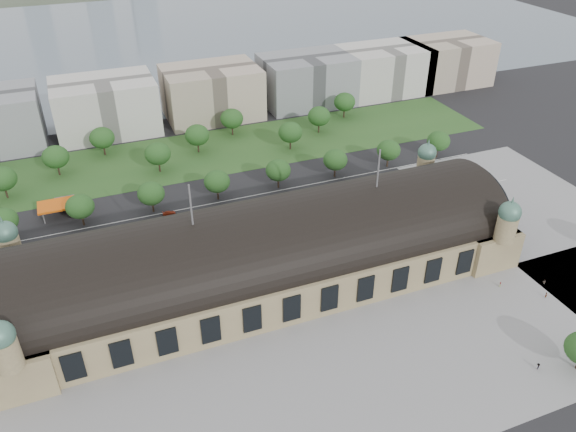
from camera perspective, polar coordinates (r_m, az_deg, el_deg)
name	(u,v)px	position (r m, az deg, el deg)	size (l,w,h in m)	color
ground	(266,283)	(168.63, -2.21, -6.77)	(900.00, 900.00, 0.00)	black
station	(266,255)	(162.37, -2.29, -3.95)	(150.00, 48.40, 44.30)	tan
plaza_south	(367,380)	(142.79, 7.99, -16.14)	(190.00, 48.00, 0.12)	gray
plaza_east	(539,215)	(218.56, 24.11, 0.09)	(56.00, 100.00, 0.12)	gray
road_slab	(173,231)	(195.00, -11.56, -1.47)	(260.00, 26.00, 0.10)	black
grass_belt	(158,161)	(243.19, -13.07, 5.47)	(300.00, 45.00, 0.10)	#2A5421
petrol_station	(62,204)	(215.96, -21.94, 1.15)	(14.00, 13.00, 5.05)	#DC580C
lake	(126,38)	(437.33, -16.16, 16.96)	(700.00, 320.00, 0.08)	slate
office_3	(106,106)	(274.08, -18.04, 10.55)	(45.00, 32.00, 24.00)	beige
office_4	(212,92)	(280.81, -7.74, 12.34)	(45.00, 32.00, 24.00)	#BDAA95
office_5	(307,80)	(295.96, 1.90, 13.65)	(45.00, 32.00, 24.00)	gray
office_6	(383,70)	(315.80, 9.66, 14.43)	(45.00, 32.00, 24.00)	beige
office_7	(446,62)	(337.51, 15.74, 14.86)	(45.00, 32.00, 24.00)	#BDAA95
tree_row_2	(3,221)	(204.88, -26.98, -0.42)	(9.60, 9.60, 11.52)	#2D2116
tree_row_3	(80,207)	(202.80, -20.39, 0.90)	(9.60, 9.60, 11.52)	#2D2116
tree_row_4	(151,194)	(203.55, -13.75, 2.23)	(9.60, 9.60, 11.52)	#2D2116
tree_row_5	(217,182)	(207.10, -7.23, 3.50)	(9.60, 9.60, 11.52)	#2D2116
tree_row_6	(278,170)	(213.31, -1.00, 4.66)	(9.60, 9.60, 11.52)	#2D2116
tree_row_7	(335,160)	(221.95, 4.83, 5.70)	(9.60, 9.60, 11.52)	#2D2116
tree_row_8	(389,150)	(232.75, 10.19, 6.61)	(9.60, 9.60, 11.52)	#2D2116
tree_row_9	(439,141)	(245.43, 15.05, 7.37)	(9.60, 9.60, 11.52)	#2D2116
tree_belt_3	(2,179)	(231.19, -27.05, 3.39)	(10.40, 10.40, 12.48)	#2D2116
tree_belt_4	(56,157)	(240.33, -22.54, 5.57)	(10.40, 10.40, 12.48)	#2D2116
tree_belt_5	(102,138)	(251.16, -18.37, 7.55)	(10.40, 10.40, 12.48)	#2D2116
tree_belt_6	(158,154)	(230.66, -13.10, 6.19)	(10.40, 10.40, 12.48)	#2D2116
tree_belt_7	(197,135)	(244.30, -9.22, 8.12)	(10.40, 10.40, 12.48)	#2D2116
tree_belt_8	(232,119)	(259.17, -5.73, 9.82)	(10.40, 10.40, 12.48)	#2D2116
tree_belt_9	(290,132)	(243.83, 0.24, 8.50)	(10.40, 10.40, 12.48)	#2D2116
tree_belt_10	(319,116)	(260.96, 3.18, 10.09)	(10.40, 10.40, 12.48)	#2D2116
tree_belt_11	(345,102)	(278.84, 5.77, 11.46)	(10.40, 10.40, 12.48)	#2D2116
traffic_car_1	(11,246)	(202.98, -26.32, -2.79)	(1.72, 4.92, 1.62)	gray
traffic_car_2	(26,261)	(193.77, -25.06, -4.18)	(2.45, 5.32, 1.48)	black
traffic_car_3	(169,213)	(203.92, -11.99, 0.31)	(1.83, 4.50, 1.31)	maroon
traffic_car_4	(254,214)	(199.17, -3.52, 0.24)	(1.84, 4.58, 1.56)	#182145
traffic_car_5	(326,194)	(211.74, 3.92, 2.29)	(1.47, 4.20, 1.38)	slate
traffic_car_6	(428,177)	(229.36, 13.99, 3.86)	(2.53, 5.49, 1.53)	#BEBEC0
parked_car_0	(71,282)	(179.73, -21.15, -6.25)	(1.35, 3.87, 1.28)	black
parked_car_1	(47,287)	(180.28, -23.30, -6.65)	(2.24, 4.85, 1.35)	maroon
parked_car_2	(53,286)	(180.12, -22.79, -6.56)	(1.90, 4.66, 1.35)	#1D1948
parked_car_3	(88,278)	(179.43, -19.66, -5.92)	(1.82, 4.52, 1.54)	slate
parked_car_4	(136,259)	(182.67, -15.23, -4.28)	(1.69, 4.86, 1.60)	silver
parked_car_5	(82,277)	(180.36, -20.22, -5.85)	(2.36, 5.12, 1.42)	#95969D
parked_car_6	(191,255)	(180.97, -9.87, -3.95)	(1.90, 4.68, 1.36)	black
bus_west	(172,242)	(186.70, -11.66, -2.60)	(2.52, 10.77, 3.00)	#D34821
bus_mid	(247,229)	(189.05, -4.21, -1.36)	(2.98, 12.72, 3.54)	silver
bus_east	(291,220)	(194.17, 0.26, -0.37)	(2.48, 10.60, 2.95)	beige
pedestrian_0	(500,285)	(177.84, 20.75, -6.53)	(0.80, 0.46, 1.64)	gray
pedestrian_1	(546,295)	(178.72, 24.74, -7.31)	(0.69, 0.45, 1.90)	gray
pedestrian_2	(544,282)	(183.79, 24.58, -6.10)	(0.88, 0.51, 1.80)	gray
pedestrian_4	(538,367)	(155.67, 24.05, -13.80)	(1.28, 0.55, 1.98)	gray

